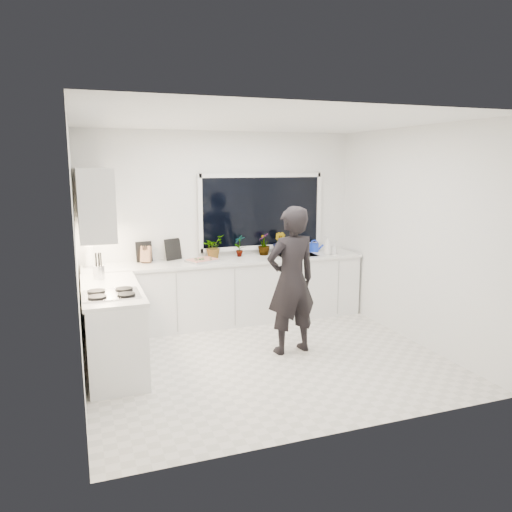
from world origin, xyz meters
name	(u,v)px	position (x,y,z in m)	size (l,w,h in m)	color
floor	(265,359)	(0.00, 0.00, -0.01)	(4.00, 3.50, 0.02)	beige
wall_back	(222,226)	(0.00, 1.76, 1.35)	(4.00, 0.02, 2.70)	white
wall_left	(75,256)	(-2.01, 0.00, 1.35)	(0.02, 3.50, 2.70)	white
wall_right	(414,236)	(2.01, 0.00, 1.35)	(0.02, 3.50, 2.70)	white
ceiling	(266,120)	(0.00, 0.00, 2.71)	(4.00, 3.50, 0.02)	white
window	(262,212)	(0.60, 1.73, 1.55)	(1.80, 0.02, 1.00)	black
base_cabinets_back	(229,292)	(0.00, 1.45, 0.44)	(3.92, 0.58, 0.88)	white
base_cabinets_left	(113,329)	(-1.67, 0.35, 0.44)	(0.58, 1.60, 0.88)	white
countertop_back	(229,261)	(0.00, 1.44, 0.90)	(3.94, 0.62, 0.04)	silver
countertop_left	(111,289)	(-1.67, 0.35, 0.90)	(0.62, 1.60, 0.04)	silver
upper_cabinets	(93,200)	(-1.79, 0.70, 1.85)	(0.34, 2.10, 0.70)	white
sink	(296,258)	(1.05, 1.45, 0.87)	(0.58, 0.42, 0.14)	silver
faucet	(291,245)	(1.05, 1.65, 1.03)	(0.03, 0.03, 0.22)	silver
stovetop	(111,294)	(-1.69, 0.00, 0.94)	(0.56, 0.48, 0.03)	black
person	(291,281)	(0.37, 0.10, 0.88)	(0.64, 0.42, 1.77)	black
pizza_tray	(202,261)	(-0.39, 1.42, 0.94)	(0.41, 0.30, 0.03)	silver
pizza	(202,259)	(-0.39, 1.42, 0.95)	(0.37, 0.27, 0.01)	red
watering_can	(314,247)	(1.42, 1.61, 0.98)	(0.14, 0.14, 0.13)	blue
paper_towel_roll	(89,257)	(-1.85, 1.55, 1.05)	(0.11, 0.11, 0.26)	white
knife_block	(146,255)	(-1.12, 1.59, 1.03)	(0.13, 0.10, 0.22)	#875F3E
utensil_crock	(99,272)	(-1.77, 0.80, 1.00)	(0.13, 0.13, 0.16)	#AAABAF
picture_frame_large	(144,252)	(-1.13, 1.69, 1.06)	(0.22, 0.02, 0.28)	black
picture_frame_small	(173,249)	(-0.73, 1.69, 1.07)	(0.25, 0.02, 0.30)	black
herb_plants	(239,245)	(0.21, 1.61, 1.08)	(1.33, 0.39, 0.34)	#26662D
soap_bottles	(329,246)	(1.51, 1.30, 1.05)	(0.23, 0.13, 0.28)	#D8BF66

